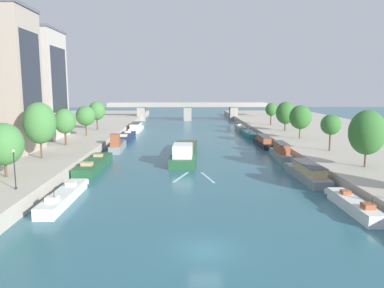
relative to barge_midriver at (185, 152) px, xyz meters
name	(u,v)px	position (x,y,z in m)	size (l,w,h in m)	color
ground_plane	(205,251)	(1.36, -37.27, -1.02)	(400.00, 400.00, 0.00)	#2D6070
quay_left	(32,139)	(-33.51, 17.73, -0.16)	(36.00, 170.00, 1.72)	#B7AD9E
quay_right	(346,138)	(36.22, 17.73, -0.16)	(36.00, 170.00, 1.72)	#B7AD9E
barge_midriver	(185,152)	(0.00, 0.00, 0.00)	(5.16, 23.01, 3.34)	#235633
wake_behind_barge	(194,177)	(1.18, -14.40, -1.00)	(5.59, 6.05, 0.03)	#A0CCD6
moored_boat_left_midway	(64,196)	(-13.05, -24.91, -0.41)	(2.16, 12.56, 2.26)	silver
moored_boat_left_far	(94,164)	(-13.78, -8.24, -0.37)	(2.97, 14.56, 2.35)	#235633
moored_boat_left_second	(117,145)	(-12.96, 7.34, 0.05)	(2.53, 10.92, 3.61)	gray
moored_boat_left_end	(126,137)	(-13.62, 22.76, -0.37)	(3.00, 14.28, 2.34)	#1E284C
moored_boat_left_lone	(136,127)	(-13.40, 39.54, -0.03)	(2.88, 13.71, 2.37)	silver
moored_boat_right_gap_after	(353,205)	(16.54, -28.61, -0.39)	(1.85, 10.27, 2.29)	silver
moored_boat_right_second	(307,172)	(16.10, -16.00, -0.05)	(2.89, 12.50, 2.31)	gray
moored_boat_right_far	(281,152)	(16.28, -1.95, 0.19)	(2.22, 10.15, 2.92)	gray
moored_boat_right_upstream	(263,142)	(16.30, 12.10, -0.07)	(2.06, 11.91, 2.28)	black
moored_boat_right_downstream	(249,134)	(16.04, 27.08, -0.36)	(2.40, 13.59, 2.36)	#23666B
moored_boat_right_end	(240,128)	(15.77, 39.52, -0.32)	(1.94, 10.09, 2.43)	gray
tree_left_second	(4,144)	(-21.08, -20.63, 4.60)	(4.48, 4.48, 6.38)	brown
tree_left_by_lamp	(40,123)	(-21.23, -9.15, 5.93)	(4.70, 4.70, 8.28)	brown
tree_left_far	(65,121)	(-21.59, 3.49, 5.03)	(3.85, 3.85, 6.60)	brown
tree_left_third	(86,116)	(-21.22, 16.46, 5.00)	(4.14, 4.14, 6.43)	brown
tree_left_nearest	(97,111)	(-21.46, 27.99, 5.36)	(4.02, 4.02, 6.94)	brown
tree_right_nearest	(367,132)	(23.68, -16.24, 5.29)	(4.64, 4.64, 7.53)	brown
tree_right_midway	(331,125)	(23.93, -3.68, 5.03)	(3.27, 3.27, 6.03)	brown
tree_right_end_of_row	(300,117)	(23.60, 11.19, 5.06)	(4.43, 4.43, 6.81)	brown
tree_right_second	(286,113)	(24.34, 24.88, 4.98)	(4.59, 4.59, 6.96)	brown
tree_right_by_lamp	(271,110)	(24.12, 38.55, 4.97)	(3.23, 3.23, 6.08)	brown
lamppost_left_bank	(14,168)	(-17.59, -25.98, 2.99)	(0.28, 0.28, 4.15)	black
building_left_tall	(29,84)	(-31.81, 13.93, 11.77)	(12.82, 11.65, 22.11)	#BCB2A8
bridge_far	(188,109)	(1.36, 72.06, 3.09)	(57.74, 4.40, 6.51)	#9E998E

